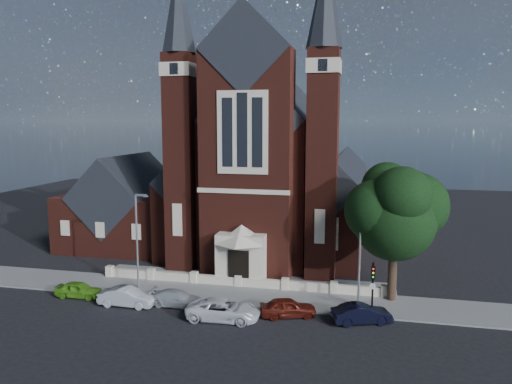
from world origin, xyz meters
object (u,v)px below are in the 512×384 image
Objects in this scene: street_lamp_left at (138,236)px; traffic_signal at (373,282)px; street_lamp_right at (361,248)px; parish_hall at (128,210)px; car_silver_a at (127,297)px; car_silver_b at (177,298)px; car_white_suv at (223,310)px; car_dark_red at (288,308)px; street_tree at (396,214)px; car_navy at (362,314)px; car_lime_van at (79,290)px; church at (275,172)px.

street_lamp_left is 19.08m from traffic_signal.
parish_hall is at bearing 151.78° from street_lamp_right.
car_silver_a is at bearing -63.32° from parish_hall.
street_lamp_right reaches higher than traffic_signal.
car_silver_b is 4.50m from car_white_suv.
parish_hall is 3.02× the size of car_dark_red.
street_lamp_right is at bearing -75.47° from car_silver_b.
street_tree is at bearing -76.13° from car_dark_red.
parish_hall is 25.19m from car_white_suv.
car_silver_a is 1.07× the size of car_dark_red.
street_tree is 2.58× the size of car_navy.
car_white_suv is (16.74, -18.53, -3.28)m from parish_hall.
car_lime_van is at bearing -144.78° from street_lamp_left.
parish_hall is 2.88× the size of car_silver_b.
car_white_suv is at bearing -109.59° from car_silver_b.
church reaches higher than car_lime_van.
car_white_suv reaches higher than car_silver_a.
traffic_signal reaches higher than car_lime_van.
car_dark_red is at bearing -88.34° from car_silver_b.
car_dark_red is (4.36, 1.55, -0.04)m from car_white_suv.
street_lamp_left is at bearing -175.24° from street_tree.
church is 4.31× the size of street_lamp_right.
street_tree is at bearing -53.83° from church.
car_lime_van is at bearing -118.58° from church.
church is 8.62× the size of car_dark_red.
traffic_signal reaches higher than car_navy.
car_silver_a is at bearing 104.50° from car_silver_b.
street_tree is 14.78m from car_white_suv.
street_lamp_right is at bearing -15.73° from car_navy.
church reaches higher than car_navy.
car_silver_a is (4.67, -0.85, 0.08)m from car_lime_van.
car_lime_van is 0.88× the size of car_silver_b.
car_white_suv is at bearing -27.65° from street_lamp_left.
car_lime_van is at bearing 69.61° from car_navy.
parish_hall reaches higher than car_navy.
car_white_suv is (12.57, -1.77, 0.10)m from car_lime_van.
car_navy reaches higher than car_lime_van.
church is 4.31× the size of street_lamp_left.
church is at bearing -6.22° from car_silver_b.
car_lime_van reaches higher than car_silver_b.
traffic_signal is (11.00, -20.52, -5.60)m from church.
car_lime_van is (-22.83, -1.19, -1.95)m from traffic_signal.
street_lamp_right is 1.87× the size of car_silver_a.
street_lamp_right is at bearing -79.24° from car_silver_a.
car_dark_red is at bearing -12.91° from street_lamp_left.
traffic_signal is 10.83m from car_white_suv.
traffic_signal is at bearing -94.74° from car_dark_red.
traffic_signal is (27.00, -15.57, -1.43)m from parish_hall.
church is 20.84m from street_lamp_left.
church reaches higher than traffic_signal.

